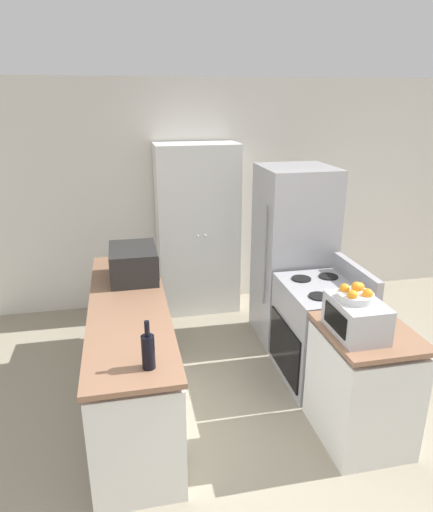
# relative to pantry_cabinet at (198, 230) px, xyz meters

# --- Properties ---
(ground_plane) EXTENTS (14.00, 14.00, 0.00)m
(ground_plane) POSITION_rel_pantry_cabinet_xyz_m (-0.02, -2.86, -0.96)
(ground_plane) COLOR gray
(wall_back) EXTENTS (7.00, 0.06, 2.60)m
(wall_back) POSITION_rel_pantry_cabinet_xyz_m (-0.02, 0.28, 0.34)
(wall_back) COLOR silver
(wall_back) RESTS_ON ground_plane
(counter_left) EXTENTS (0.60, 2.27, 0.88)m
(counter_left) POSITION_rel_pantry_cabinet_xyz_m (-0.83, -1.63, -0.54)
(counter_left) COLOR silver
(counter_left) RESTS_ON ground_plane
(counter_right) EXTENTS (0.60, 0.71, 0.88)m
(counter_right) POSITION_rel_pantry_cabinet_xyz_m (0.78, -2.41, -0.54)
(counter_right) COLOR silver
(counter_right) RESTS_ON ground_plane
(pantry_cabinet) EXTENTS (0.91, 0.49, 1.93)m
(pantry_cabinet) POSITION_rel_pantry_cabinet_xyz_m (0.00, 0.00, 0.00)
(pantry_cabinet) COLOR silver
(pantry_cabinet) RESTS_ON ground_plane
(stove) EXTENTS (0.66, 0.79, 1.04)m
(stove) POSITION_rel_pantry_cabinet_xyz_m (0.80, -1.64, -0.51)
(stove) COLOR #9E9EA3
(stove) RESTS_ON ground_plane
(refrigerator) EXTENTS (0.70, 0.69, 1.78)m
(refrigerator) POSITION_rel_pantry_cabinet_xyz_m (0.82, -0.86, -0.07)
(refrigerator) COLOR #A3A3A8
(refrigerator) RESTS_ON ground_plane
(microwave) EXTENTS (0.41, 0.53, 0.28)m
(microwave) POSITION_rel_pantry_cabinet_xyz_m (-0.76, -1.12, 0.06)
(microwave) COLOR black
(microwave) RESTS_ON counter_left
(wine_bottle) EXTENTS (0.08, 0.08, 0.31)m
(wine_bottle) POSITION_rel_pantry_cabinet_xyz_m (-0.73, -2.56, 0.04)
(wine_bottle) COLOR black
(wine_bottle) RESTS_ON counter_left
(toaster_oven) EXTENTS (0.31, 0.43, 0.24)m
(toaster_oven) POSITION_rel_pantry_cabinet_xyz_m (0.66, -2.43, 0.04)
(toaster_oven) COLOR #B2B2B7
(toaster_oven) RESTS_ON counter_right
(fruit_bowl) EXTENTS (0.24, 0.24, 0.13)m
(fruit_bowl) POSITION_rel_pantry_cabinet_xyz_m (0.65, -2.42, 0.21)
(fruit_bowl) COLOR silver
(fruit_bowl) RESTS_ON toaster_oven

